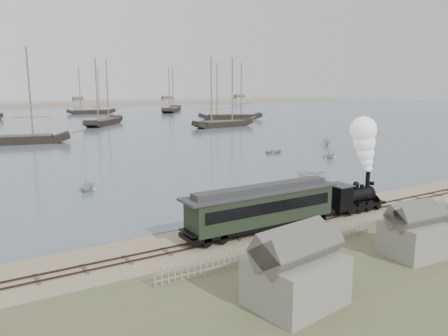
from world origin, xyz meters
TOP-DOWN VIEW (x-y plane):
  - ground at (0.00, 0.00)m, footprint 600.00×600.00m
  - harbor_water at (0.00, 170.00)m, footprint 600.00×336.00m
  - rail_track at (0.00, -2.00)m, footprint 120.00×1.80m
  - picket_fence_west at (-6.50, -7.00)m, footprint 19.00×0.10m
  - picket_fence_east at (12.50, -7.50)m, footprint 15.00×0.10m
  - shed_left at (-10.00, -13.00)m, footprint 5.00×4.00m
  - shed_mid at (2.00, -12.00)m, footprint 4.00×3.50m
  - far_spit at (0.00, 250.00)m, footprint 500.00×20.00m
  - locomotive at (7.88, -2.00)m, footprint 7.13×2.66m
  - passenger_coach at (-4.24, -2.00)m, footprint 14.43×2.78m
  - beached_dinghy at (-4.44, 0.93)m, footprint 4.11×4.34m
  - rowboat_1 at (-13.19, 19.96)m, footprint 3.42×3.48m
  - rowboat_2 at (12.30, 9.98)m, footprint 3.83×3.74m
  - rowboat_3 at (23.11, 31.32)m, footprint 2.62×3.50m
  - rowboat_4 at (27.74, 22.10)m, footprint 3.41×3.64m
  - rowboat_5 at (38.67, 34.17)m, footprint 3.84×3.02m
  - schooner_2 at (-15.69, 69.75)m, footprint 22.98×10.01m
  - schooner_3 at (13.45, 103.95)m, footprint 17.25×19.92m
  - schooner_4 at (41.14, 78.86)m, footprint 19.91×6.24m
  - schooner_5 at (58.66, 102.62)m, footprint 23.00×13.33m
  - schooner_8 at (23.79, 157.92)m, footprint 20.31×7.09m
  - schooner_9 at (59.55, 154.53)m, footprint 19.53×24.87m

SIDE VIEW (x-z plane):
  - ground at x=0.00m, z-range 0.00..0.00m
  - picket_fence_west at x=-6.50m, z-range -0.60..0.60m
  - picket_fence_east at x=12.50m, z-range -0.60..0.60m
  - shed_left at x=-10.00m, z-range -2.05..2.05m
  - shed_mid at x=2.00m, z-range -1.80..1.80m
  - far_spit at x=0.00m, z-range -0.90..0.90m
  - harbor_water at x=0.00m, z-range 0.00..0.06m
  - rail_track at x=0.00m, z-range -0.04..0.12m
  - beached_dinghy at x=-4.44m, z-range 0.00..0.73m
  - rowboat_3 at x=23.11m, z-range 0.06..0.75m
  - rowboat_1 at x=-13.19m, z-range 0.06..1.45m
  - rowboat_5 at x=38.67m, z-range 0.06..1.47m
  - rowboat_2 at x=12.30m, z-range 0.06..1.56m
  - rowboat_4 at x=27.74m, z-range 0.06..1.60m
  - passenger_coach at x=-4.24m, z-range 0.46..3.96m
  - locomotive at x=7.88m, z-range -0.34..8.55m
  - schooner_2 at x=-15.69m, z-range 0.06..20.06m
  - schooner_3 at x=13.45m, z-range 0.06..20.06m
  - schooner_4 at x=41.14m, z-range 0.06..20.06m
  - schooner_5 at x=58.66m, z-range 0.06..20.06m
  - schooner_8 at x=23.79m, z-range 0.06..20.06m
  - schooner_9 at x=59.55m, z-range 0.06..20.06m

